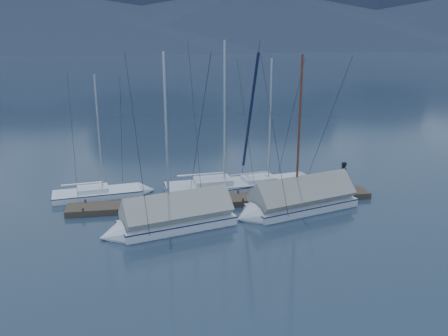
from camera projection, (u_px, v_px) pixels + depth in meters
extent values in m
plane|color=#172434|center=(230.00, 216.00, 26.20)|extent=(1000.00, 1000.00, 0.00)
cone|color=#192133|center=(24.00, 19.00, 238.63)|extent=(416.00, 416.00, 30.00)
cone|color=#192133|center=(254.00, 18.00, 263.20)|extent=(390.00, 390.00, 32.00)
cone|color=#192133|center=(443.00, 22.00, 288.61)|extent=(364.00, 364.00, 28.00)
cube|color=#382D23|center=(224.00, 201.00, 28.04)|extent=(18.00, 1.50, 0.34)
cube|color=black|center=(121.00, 211.00, 27.10)|extent=(3.00, 1.30, 0.30)
cube|color=black|center=(224.00, 204.00, 28.11)|extent=(3.00, 1.30, 0.30)
cube|color=black|center=(320.00, 198.00, 29.11)|extent=(3.00, 1.30, 0.30)
cylinder|color=#382D23|center=(86.00, 202.00, 27.31)|extent=(0.12, 0.12, 0.35)
cylinder|color=#382D23|center=(83.00, 211.00, 25.99)|extent=(0.12, 0.12, 0.35)
cylinder|color=#382D23|center=(138.00, 199.00, 27.82)|extent=(0.12, 0.12, 0.35)
cylinder|color=#382D23|center=(138.00, 208.00, 26.49)|extent=(0.12, 0.12, 0.35)
cylinder|color=#382D23|center=(189.00, 196.00, 28.32)|extent=(0.12, 0.12, 0.35)
cylinder|color=#382D23|center=(192.00, 204.00, 27.00)|extent=(0.12, 0.12, 0.35)
cylinder|color=#382D23|center=(238.00, 193.00, 28.82)|extent=(0.12, 0.12, 0.35)
cylinder|color=#382D23|center=(243.00, 201.00, 27.50)|extent=(0.12, 0.12, 0.35)
cylinder|color=#382D23|center=(286.00, 190.00, 29.33)|extent=(0.12, 0.12, 0.35)
cylinder|color=#382D23|center=(293.00, 198.00, 28.00)|extent=(0.12, 0.12, 0.35)
cylinder|color=#382D23|center=(331.00, 188.00, 29.83)|extent=(0.12, 0.12, 0.35)
cylinder|color=#382D23|center=(340.00, 195.00, 28.51)|extent=(0.12, 0.12, 0.35)
cube|color=white|center=(98.00, 195.00, 29.22)|extent=(5.47, 2.42, 0.58)
cube|color=white|center=(98.00, 199.00, 29.29)|extent=(4.58, 1.53, 0.26)
cube|color=navy|center=(97.00, 191.00, 29.15)|extent=(5.52, 2.44, 0.05)
cone|color=white|center=(147.00, 190.00, 30.09)|extent=(1.18, 1.80, 1.69)
cube|color=white|center=(93.00, 189.00, 29.02)|extent=(1.99, 1.46, 0.26)
cylinder|color=#B2B7BF|center=(99.00, 134.00, 28.24)|extent=(0.11, 0.11, 7.05)
cylinder|color=#B2B7BF|center=(82.00, 184.00, 28.73)|extent=(2.37, 0.38, 0.08)
cylinder|color=#26262B|center=(121.00, 133.00, 28.62)|extent=(0.36, 2.64, 7.05)
cube|color=silver|center=(218.00, 188.00, 30.34)|extent=(6.76, 2.65, 0.73)
cube|color=silver|center=(218.00, 193.00, 30.43)|extent=(5.70, 1.59, 0.33)
cube|color=navy|center=(218.00, 184.00, 30.25)|extent=(6.83, 2.68, 0.07)
cone|color=silver|center=(274.00, 184.00, 31.22)|extent=(1.36, 2.20, 2.12)
cube|color=silver|center=(213.00, 181.00, 30.11)|extent=(2.42, 1.70, 0.33)
cylinder|color=#B2B7BF|center=(225.00, 114.00, 29.09)|extent=(0.13, 0.13, 8.84)
cylinder|color=#B2B7BF|center=(201.00, 174.00, 29.79)|extent=(2.98, 0.30, 0.10)
cylinder|color=#26262B|center=(250.00, 113.00, 29.47)|extent=(0.25, 3.33, 8.85)
cube|color=silver|center=(263.00, 185.00, 31.05)|extent=(6.09, 2.89, 0.64)
cube|color=silver|center=(263.00, 189.00, 31.13)|extent=(5.08, 1.88, 0.29)
cube|color=#162B43|center=(263.00, 181.00, 30.97)|extent=(6.16, 2.92, 0.06)
cone|color=silver|center=(308.00, 180.00, 32.13)|extent=(1.37, 2.02, 1.87)
cube|color=silver|center=(259.00, 179.00, 30.82)|extent=(2.25, 1.68, 0.29)
cylinder|color=#B2B7BF|center=(270.00, 121.00, 29.98)|extent=(0.12, 0.12, 7.80)
cylinder|color=#B2B7BF|center=(249.00, 173.00, 30.48)|extent=(2.61, 0.52, 0.09)
cylinder|color=#26262B|center=(291.00, 120.00, 30.45)|extent=(0.51, 2.91, 7.81)
cube|color=silver|center=(301.00, 207.00, 27.25)|extent=(6.75, 3.99, 0.68)
cube|color=silver|center=(301.00, 212.00, 27.33)|extent=(5.54, 2.74, 0.31)
cube|color=#181644|center=(302.00, 202.00, 27.17)|extent=(6.82, 4.03, 0.06)
cone|color=silver|center=(246.00, 218.00, 25.67)|extent=(1.70, 2.40, 2.17)
cylinder|color=#592819|center=(299.00, 132.00, 25.82)|extent=(0.12, 0.12, 8.22)
cylinder|color=#592819|center=(317.00, 188.00, 27.42)|extent=(2.77, 0.91, 0.09)
cylinder|color=#26262B|center=(274.00, 134.00, 25.13)|extent=(0.94, 3.08, 8.23)
cube|color=gray|center=(302.00, 194.00, 27.04)|extent=(6.45, 3.94, 2.30)
cube|color=white|center=(177.00, 225.00, 24.76)|extent=(6.27, 3.57, 0.70)
cube|color=white|center=(177.00, 230.00, 24.85)|extent=(5.17, 2.42, 0.32)
cube|color=#1A1644|center=(177.00, 219.00, 24.67)|extent=(6.34, 3.60, 0.06)
cone|color=white|center=(111.00, 236.00, 23.36)|extent=(1.65, 2.26, 2.03)
cylinder|color=#B2B7BF|center=(167.00, 140.00, 23.29)|extent=(0.13, 0.13, 8.47)
cylinder|color=#B2B7BF|center=(196.00, 204.00, 24.91)|extent=(2.60, 0.78, 0.10)
cylinder|color=#26262B|center=(137.00, 143.00, 22.69)|extent=(0.79, 2.89, 8.48)
cube|color=#999A90|center=(177.00, 211.00, 24.54)|extent=(6.00, 3.53, 2.16)
imported|color=black|center=(344.00, 176.00, 29.10)|extent=(0.50, 0.71, 1.84)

